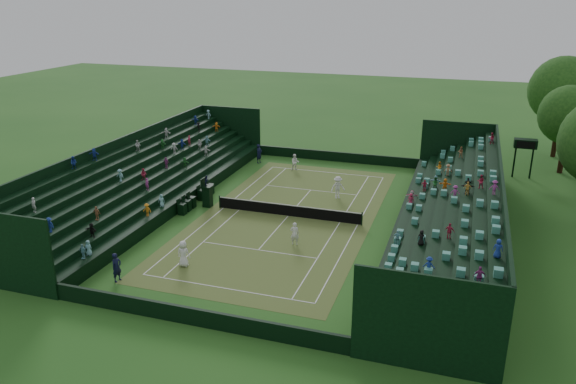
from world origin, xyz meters
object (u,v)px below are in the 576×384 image
player_near_west (183,254)px  player_far_east (338,187)px  player_far_west (295,162)px  player_near_east (295,234)px  tennis_net (288,210)px  umpire_chair (207,193)px

player_near_west → player_far_east: bearing=-112.7°
player_near_west → player_far_east: size_ratio=0.90×
player_far_west → player_near_east: bearing=-91.7°
player_near_east → player_far_east: 10.01m
player_near_west → player_far_west: 21.67m
player_far_west → player_far_east: player_far_east is taller
tennis_net → player_near_west: bearing=-109.9°
player_near_east → player_near_west: bearing=35.9°
tennis_net → player_far_east: bearing=62.4°
player_near_west → tennis_net: bearing=-110.0°
player_near_east → player_far_west: (-5.14, 16.42, -0.03)m
player_far_east → player_near_west: bearing=-145.6°
umpire_chair → player_near_east: (8.92, -4.82, -0.29)m
umpire_chair → player_near_west: umpire_chair is taller
umpire_chair → player_far_west: (3.78, 11.60, -0.32)m
tennis_net → player_near_east: player_near_east is taller
umpire_chair → player_near_west: 10.57m
tennis_net → player_far_west: size_ratio=7.25×
tennis_net → player_far_west: (-3.09, 11.61, 0.28)m
tennis_net → player_near_east: (2.06, -4.80, 0.30)m
player_near_east → player_far_east: (0.65, 9.99, 0.13)m
player_near_east → player_far_west: size_ratio=1.03×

